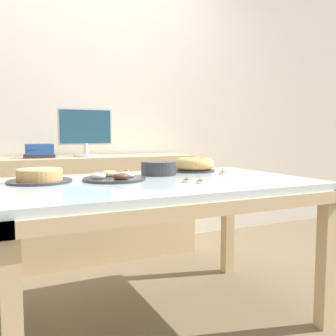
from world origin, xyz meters
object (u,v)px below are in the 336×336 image
Objects in this scene: plate_stack at (159,168)px; cake_chocolate_round at (40,176)px; computer_monitor at (86,133)px; tealight_centre at (200,181)px; tealight_near_cakes at (126,172)px; tealight_left_edge at (186,180)px; cake_golden_bundt at (194,165)px; book_stack at (39,151)px; pastry_platter at (114,178)px; tealight_near_front at (223,173)px.

cake_chocolate_round is at bearing -176.03° from plate_stack.
cake_chocolate_round is at bearing -115.42° from computer_monitor.
tealight_near_cakes is at bearing 106.00° from tealight_centre.
tealight_left_edge is 1.00× the size of tealight_near_cakes.
tealight_near_cakes is (-0.15, 0.17, -0.03)m from plate_stack.
cake_golden_bundt is 6.57× the size of tealight_centre.
tealight_left_edge and tealight_centre have the same top height.
cake_golden_bundt is at bearing -11.28° from tealight_near_cakes.
pastry_platter is at bearing -77.23° from book_stack.
book_stack is 1.00m from cake_chocolate_round.
book_stack is 1.50m from tealight_centre.
book_stack is 1.42m from tealight_left_edge.
tealight_near_front is at bearing -74.93° from cake_golden_bundt.
tealight_left_edge is (-0.01, -0.37, -0.03)m from plate_stack.
computer_monitor reaches higher than tealight_centre.
computer_monitor is 1.01m from cake_golden_bundt.
cake_golden_bundt is 0.45m from tealight_near_cakes.
cake_chocolate_round reaches higher than tealight_left_edge.
plate_stack is at bearing 3.97° from cake_chocolate_round.
tealight_near_cakes is (-0.44, 0.09, -0.03)m from cake_golden_bundt.
book_stack is 1.21m from cake_golden_bundt.
book_stack is at bearing 120.72° from plate_stack.
tealight_centre is at bearing -66.92° from book_stack.
book_stack is at bearing 134.74° from cake_golden_bundt.
computer_monitor is at bearing 94.60° from tealight_near_cakes.
cake_golden_bundt reaches higher than pastry_platter.
pastry_platter is 0.46m from tealight_centre.
plate_stack reaches higher than tealight_left_edge.
cake_golden_bundt is 0.64m from pastry_platter.
book_stack is 6.03× the size of tealight_near_cakes.
tealight_near_front is (0.37, 0.22, 0.00)m from tealight_left_edge.
cake_chocolate_round reaches higher than pastry_platter.
tealight_left_edge is at bearing -76.13° from tealight_near_cakes.
pastry_platter is at bearing -157.65° from plate_stack.
tealight_near_cakes is 0.59m from tealight_near_front.
book_stack is 6.03× the size of tealight_centre.
computer_monitor is 1.61× the size of cake_golden_bundt.
tealight_centre is at bearing -86.46° from plate_stack.
cake_chocolate_round is at bearing 167.05° from pastry_platter.
tealight_near_front is (0.91, -1.09, -0.10)m from book_stack.
plate_stack is (-0.29, -0.08, -0.00)m from cake_golden_bundt.
plate_stack is at bearing -49.49° from tealight_near_cakes.
pastry_platter is at bearing -12.95° from cake_chocolate_round.
computer_monitor is at bearing 120.22° from cake_golden_bundt.
tealight_centre is (0.04, -0.07, 0.00)m from tealight_left_edge.
computer_monitor reaches higher than book_stack.
plate_stack is (0.68, 0.05, 0.01)m from cake_chocolate_round.
tealight_near_front is 1.00× the size of tealight_centre.
tealight_left_edge is 0.08m from tealight_centre.
book_stack is at bearing 113.08° from tealight_centre.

